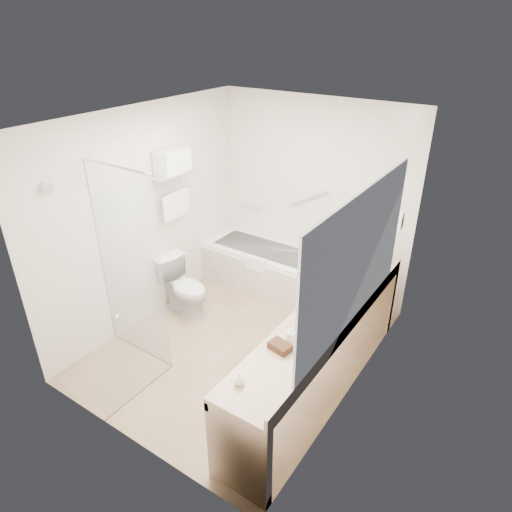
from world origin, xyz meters
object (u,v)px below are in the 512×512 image
Objects in this scene: bathtub at (264,267)px; water_bottle_left at (373,265)px; vanity_counter at (320,337)px; toilet at (185,287)px; amenity_basket at (280,346)px.

bathtub is 7.85× the size of water_bottle_left.
toilet is at bearing 171.49° from vanity_counter.
toilet is (-1.97, 0.30, -0.29)m from vanity_counter.
bathtub is 1.75m from water_bottle_left.
amenity_basket reaches higher than toilet.
bathtub is 1.19m from toilet.
vanity_counter is 2.02m from toilet.
amenity_basket is 0.90× the size of water_bottle_left.
amenity_basket is (-0.10, -0.57, 0.24)m from vanity_counter.
vanity_counter is at bearing -87.61° from toilet.
vanity_counter is at bearing -93.45° from water_bottle_left.
toilet is at bearing -159.37° from water_bottle_left.
amenity_basket is 1.65m from water_bottle_left.
bathtub is at bearing -11.48° from toilet.
toilet reaches higher than bathtub.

